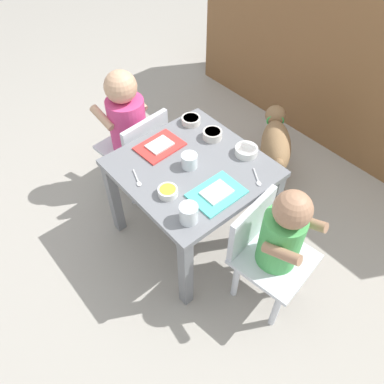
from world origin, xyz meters
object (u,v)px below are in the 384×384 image
seated_child_left (128,122)px  cereal_bowl_right_side (212,134)px  spoon_by_left_tray (137,180)px  seated_child_right (278,237)px  food_tray_right (217,193)px  dog (276,143)px  water_cup_right (189,214)px  spoon_by_right_tray (257,179)px  dining_table (192,179)px  cereal_bowl_left_side (191,120)px  water_cup_left (189,161)px  veggie_bowl_far (246,151)px  veggie_bowl_near (168,192)px  food_tray_left (160,146)px

seated_child_left → cereal_bowl_right_side: (0.38, 0.20, 0.05)m
spoon_by_left_tray → seated_child_right: bearing=25.5°
food_tray_right → dog: bearing=108.4°
dog → water_cup_right: 0.90m
food_tray_right → water_cup_right: water_cup_right is taller
seated_child_left → cereal_bowl_right_side: seated_child_left is taller
spoon_by_left_tray → spoon_by_right_tray: size_ratio=1.08×
dining_table → water_cup_right: 0.30m
water_cup_right → cereal_bowl_left_side: bearing=138.8°
seated_child_right → water_cup_right: size_ratio=8.72×
water_cup_left → water_cup_right: bearing=-40.7°
spoon_by_left_tray → veggie_bowl_far: bearing=68.7°
dining_table → spoon_by_left_tray: size_ratio=5.96×
spoon_by_left_tray → spoon_by_right_tray: (0.31, 0.37, 0.00)m
dining_table → veggie_bowl_far: bearing=67.4°
veggie_bowl_near → cereal_bowl_left_side: bearing=128.4°
seated_child_right → dog: bearing=129.4°
food_tray_left → spoon_by_left_tray: bearing=-61.9°
seated_child_right → food_tray_right: 0.28m
seated_child_left → water_cup_left: size_ratio=10.29×
food_tray_right → cereal_bowl_right_side: bearing=140.3°
food_tray_left → veggie_bowl_far: size_ratio=2.09×
seated_child_right → cereal_bowl_right_side: size_ratio=7.57×
dining_table → water_cup_right: size_ratio=7.79×
water_cup_left → spoon_by_right_tray: 0.28m
seated_child_right → cereal_bowl_left_side: (-0.67, 0.15, 0.07)m
dog → water_cup_left: (0.03, -0.64, 0.27)m
veggie_bowl_far → cereal_bowl_left_side: 0.32m
water_cup_right → veggie_bowl_near: bearing=172.6°
dining_table → cereal_bowl_left_side: bearing=140.5°
dining_table → veggie_bowl_far: 0.26m
seated_child_left → veggie_bowl_far: 0.60m
water_cup_left → seated_child_right: bearing=5.3°
dining_table → spoon_by_left_tray: 0.25m
water_cup_right → spoon_by_left_tray: 0.29m
water_cup_right → veggie_bowl_far: 0.43m
food_tray_left → water_cup_right: water_cup_right is taller
seated_child_left → food_tray_right: (0.64, -0.01, 0.04)m
seated_child_left → cereal_bowl_right_side: 0.43m
cereal_bowl_left_side → spoon_by_left_tray: cereal_bowl_left_side is taller
water_cup_right → veggie_bowl_far: bearing=105.4°
seated_child_left → dog: bearing=57.0°
seated_child_left → seated_child_right: seated_child_left is taller
seated_child_right → food_tray_left: size_ratio=3.22×
cereal_bowl_left_side → spoon_by_right_tray: cereal_bowl_left_side is taller
seated_child_right → water_cup_right: (-0.24, -0.23, 0.09)m
spoon_by_right_tray → cereal_bowl_left_side: bearing=175.5°
dining_table → food_tray_left: size_ratio=2.88×
water_cup_right → veggie_bowl_far: water_cup_right is taller
food_tray_left → cereal_bowl_right_side: (0.10, 0.22, 0.01)m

